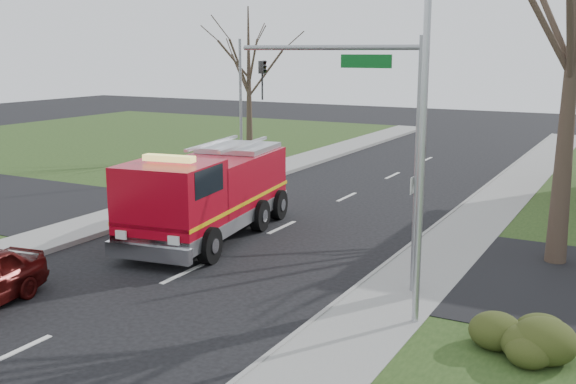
% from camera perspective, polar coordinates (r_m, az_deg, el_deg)
% --- Properties ---
extents(ground, '(120.00, 120.00, 0.00)m').
position_cam_1_polar(ground, '(20.12, -8.89, -6.87)').
color(ground, black).
rests_on(ground, ground).
extents(sidewalk_right, '(2.40, 80.00, 0.15)m').
position_cam_1_polar(sidewalk_right, '(17.25, 7.99, -9.82)').
color(sidewalk_right, gray).
rests_on(sidewalk_right, ground).
extents(sidewalk_left, '(2.40, 80.00, 0.15)m').
position_cam_1_polar(sidewalk_left, '(24.23, -20.70, -4.09)').
color(sidewalk_left, gray).
rests_on(sidewalk_left, ground).
extents(hedge_corner, '(2.80, 2.00, 0.90)m').
position_cam_1_polar(hedge_corner, '(15.48, 16.63, -10.81)').
color(hedge_corner, '#2D3814').
rests_on(hedge_corner, lawn_right).
extents(bare_tree_near, '(6.00, 6.00, 12.00)m').
position_cam_1_polar(bare_tree_near, '(21.22, 23.20, 13.64)').
color(bare_tree_near, '#33271E').
rests_on(bare_tree_near, ground).
extents(bare_tree_left, '(4.50, 4.50, 9.00)m').
position_cam_1_polar(bare_tree_left, '(41.25, -3.35, 10.67)').
color(bare_tree_left, '#33271E').
rests_on(bare_tree_left, ground).
extents(traffic_signal_mast, '(5.29, 0.18, 6.80)m').
position_cam_1_polar(traffic_signal_mast, '(17.88, 7.14, 6.30)').
color(traffic_signal_mast, gray).
rests_on(traffic_signal_mast, ground).
extents(streetlight_pole, '(1.48, 0.16, 8.40)m').
position_cam_1_polar(streetlight_pole, '(15.38, 11.10, 4.69)').
color(streetlight_pole, '#B7BABF').
rests_on(streetlight_pole, ground).
extents(utility_pole_far, '(0.14, 0.14, 7.00)m').
position_cam_1_polar(utility_pole_far, '(34.58, -4.02, 7.01)').
color(utility_pole_far, gray).
rests_on(utility_pole_far, ground).
extents(fire_engine, '(4.09, 8.46, 3.28)m').
position_cam_1_polar(fire_engine, '(23.49, -6.79, -0.33)').
color(fire_engine, '#A40718').
rests_on(fire_engine, ground).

